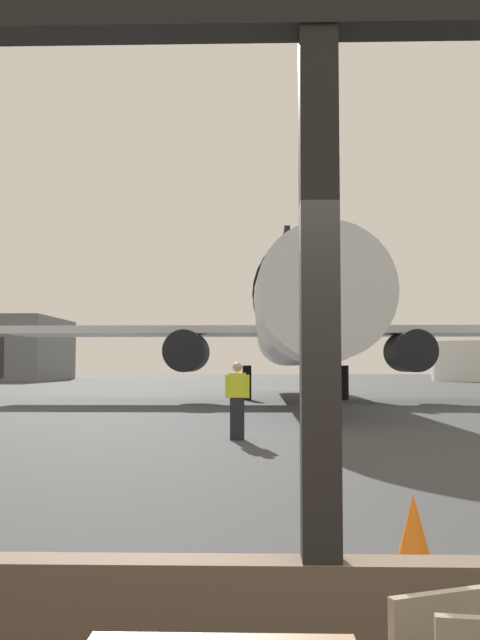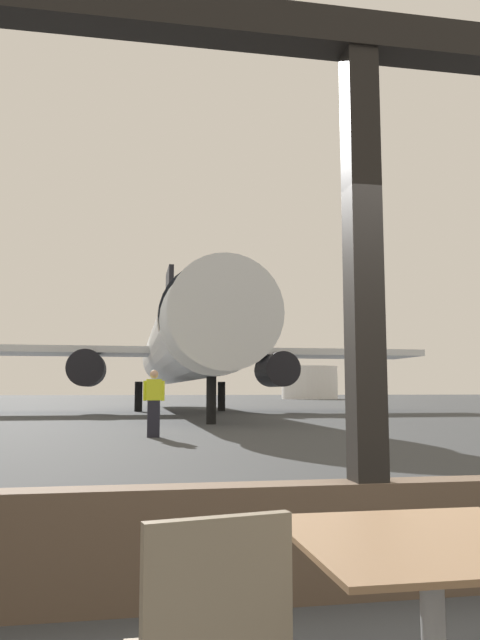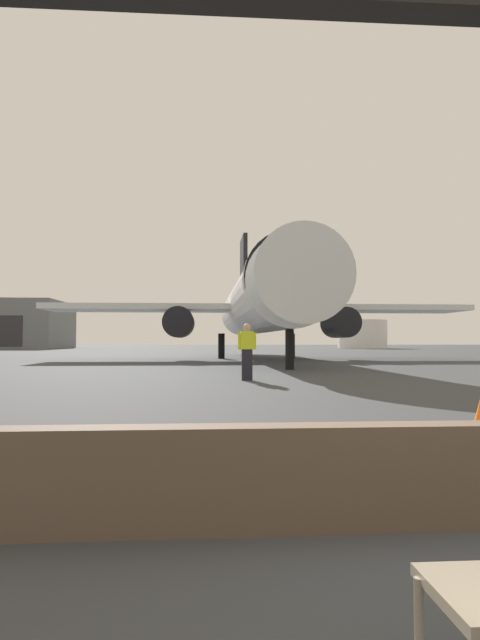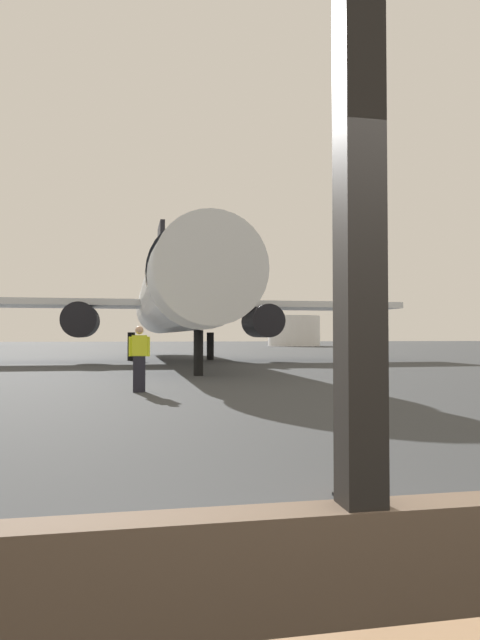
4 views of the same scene
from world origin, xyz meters
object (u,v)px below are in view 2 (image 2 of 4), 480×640
traffic_cone (371,484)px  fuel_storage_tank (309,383)px  dining_table (433,620)px  ground_crew_worker (154,402)px  airplane (184,346)px

traffic_cone → fuel_storage_tank: fuel_storage_tank is taller
dining_table → ground_crew_worker: (-0.38, 14.23, 0.44)m
ground_crew_worker → fuel_storage_tank: bearing=70.1°
airplane → traffic_cone: airplane is taller
ground_crew_worker → traffic_cone: (1.77, -10.30, -0.62)m
ground_crew_worker → fuel_storage_tank: fuel_storage_tank is taller
traffic_cone → ground_crew_worker: bearing=99.7°
dining_table → traffic_cone: size_ratio=1.50×
ground_crew_worker → traffic_cone: size_ratio=2.88×
fuel_storage_tank → dining_table: bearing=-106.4°
dining_table → fuel_storage_tank: size_ratio=0.12×
dining_table → fuel_storage_tank: 83.48m
dining_table → airplane: airplane is taller
traffic_cone → fuel_storage_tank: (22.12, 76.16, 1.95)m
traffic_cone → airplane: bearing=89.0°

